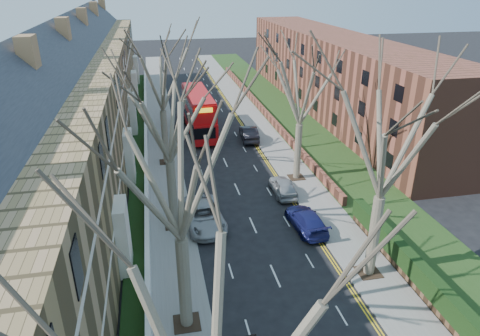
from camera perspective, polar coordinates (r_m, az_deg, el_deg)
pavement_left at (r=53.16m, az=-10.62°, el=5.32°), size 3.00×102.00×0.12m
pavement_right at (r=54.60m, az=2.11°, el=6.23°), size 3.00×102.00×0.12m
terrace_left at (r=44.52m, az=-20.76°, el=7.86°), size 9.70×78.00×13.60m
flats_right at (r=60.63m, az=12.10°, el=12.34°), size 13.97×54.00×10.00m
wall_hedge_right at (r=25.05m, az=27.86°, el=-18.12°), size 0.70×24.00×1.80m
front_wall_left at (r=45.45m, az=-12.41°, el=2.65°), size 0.30×78.00×1.00m
grass_verge_right at (r=55.77m, az=6.64°, el=6.56°), size 6.00×102.00×0.06m
tree_left_mid at (r=18.92m, az=-8.53°, el=1.23°), size 10.50×10.50×14.71m
tree_left_far at (r=28.49m, az=-9.85°, el=8.32°), size 10.15×10.15×14.22m
tree_left_dist at (r=40.12m, az=-10.69°, el=13.28°), size 10.50×10.50×14.71m
tree_right_mid at (r=24.05m, az=19.40°, el=5.12°), size 10.50×10.50×14.71m
tree_right_far at (r=36.38m, az=8.29°, el=11.85°), size 10.15×10.15×14.22m
double_decker_bus at (r=50.33m, az=-5.55°, el=7.26°), size 3.12×11.36×4.71m
car_left_far at (r=31.73m, az=-4.81°, el=-6.31°), size 3.00×5.92×1.61m
car_right_near at (r=31.63m, az=8.84°, el=-6.84°), size 2.22×4.94×1.41m
car_right_mid at (r=36.17m, az=5.78°, el=-2.45°), size 1.81×4.28×1.44m
car_right_far at (r=48.09m, az=1.19°, el=4.65°), size 2.03×4.95×1.60m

